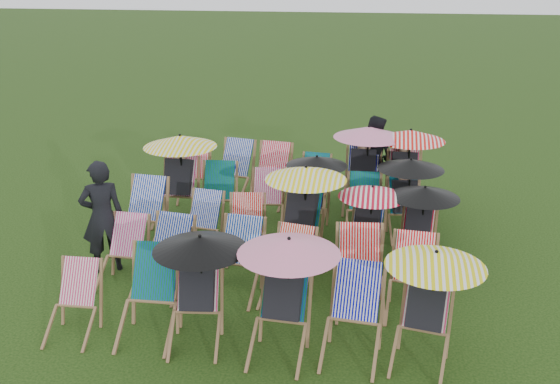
% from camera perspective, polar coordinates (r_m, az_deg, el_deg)
% --- Properties ---
extents(ground, '(100.00, 100.00, 0.00)m').
position_cam_1_polar(ground, '(9.28, -0.51, -6.16)').
color(ground, black).
rests_on(ground, ground).
extents(deckchair_0, '(0.57, 0.78, 0.82)m').
position_cam_1_polar(deckchair_0, '(7.74, -18.45, -9.56)').
color(deckchair_0, olive).
rests_on(deckchair_0, ground).
extents(deckchair_1, '(0.69, 0.95, 1.00)m').
position_cam_1_polar(deckchair_1, '(7.44, -11.90, -9.38)').
color(deckchair_1, olive).
rests_on(deckchair_1, ground).
extents(deckchair_2, '(1.07, 1.15, 1.27)m').
position_cam_1_polar(deckchair_2, '(7.18, -7.59, -8.72)').
color(deckchair_2, olive).
rests_on(deckchair_2, ground).
extents(deckchair_3, '(1.13, 1.18, 1.34)m').
position_cam_1_polar(deckchair_3, '(6.90, 0.25, -9.41)').
color(deckchair_3, olive).
rests_on(deckchair_3, ground).
extents(deckchair_4, '(0.72, 0.95, 0.97)m').
position_cam_1_polar(deckchair_4, '(6.99, 6.71, -11.27)').
color(deckchair_4, olive).
rests_on(deckchair_4, ground).
extents(deckchair_5, '(1.07, 1.14, 1.27)m').
position_cam_1_polar(deckchair_5, '(6.95, 13.25, -10.11)').
color(deckchair_5, olive).
rests_on(deckchair_5, ground).
extents(deckchair_6, '(0.62, 0.84, 0.88)m').
position_cam_1_polar(deckchair_6, '(8.72, -14.25, -5.44)').
color(deckchair_6, olive).
rests_on(deckchair_6, ground).
extents(deckchair_7, '(0.73, 0.94, 0.94)m').
position_cam_1_polar(deckchair_7, '(8.41, -10.54, -5.88)').
color(deckchair_7, olive).
rests_on(deckchair_7, ground).
extents(deckchair_8, '(0.69, 0.92, 0.95)m').
position_cam_1_polar(deckchair_8, '(8.20, -3.99, -6.25)').
color(deckchair_8, olive).
rests_on(deckchair_8, ground).
extents(deckchair_9, '(0.74, 0.92, 0.90)m').
position_cam_1_polar(deckchair_9, '(8.05, 0.72, -6.93)').
color(deckchair_9, olive).
rests_on(deckchair_9, ground).
extents(deckchair_10, '(0.74, 0.96, 0.98)m').
position_cam_1_polar(deckchair_10, '(7.91, 7.33, -7.28)').
color(deckchair_10, olive).
rests_on(deckchair_10, ground).
extents(deckchair_11, '(0.68, 0.90, 0.93)m').
position_cam_1_polar(deckchair_11, '(7.93, 12.02, -7.72)').
color(deckchair_11, olive).
rests_on(deckchair_11, ground).
extents(deckchair_12, '(0.75, 0.99, 1.02)m').
position_cam_1_polar(deckchair_12, '(9.71, -12.69, -2.15)').
color(deckchair_12, olive).
rests_on(deckchair_12, ground).
extents(deckchair_13, '(0.66, 0.85, 0.86)m').
position_cam_1_polar(deckchair_13, '(9.45, -7.33, -2.96)').
color(deckchair_13, olive).
rests_on(deckchair_13, ground).
extents(deckchair_14, '(0.68, 0.88, 0.88)m').
position_cam_1_polar(deckchair_14, '(9.20, -3.10, -3.43)').
color(deckchair_14, olive).
rests_on(deckchair_14, ground).
extents(deckchair_15, '(1.18, 1.25, 1.40)m').
position_cam_1_polar(deckchair_15, '(9.00, 1.86, -1.89)').
color(deckchair_15, olive).
rests_on(deckchair_15, ground).
extents(deckchair_16, '(0.97, 1.03, 1.15)m').
position_cam_1_polar(deckchair_16, '(9.02, 7.95, -2.94)').
color(deckchair_16, olive).
rests_on(deckchair_16, ground).
extents(deckchair_17, '(0.99, 1.05, 1.17)m').
position_cam_1_polar(deckchair_17, '(9.08, 12.57, -3.00)').
color(deckchair_17, olive).
rests_on(deckchair_17, ground).
extents(deckchair_18, '(1.22, 1.27, 1.45)m').
position_cam_1_polar(deckchair_18, '(10.56, -9.38, 1.39)').
color(deckchair_18, olive).
rests_on(deckchair_18, ground).
extents(deckchair_19, '(0.71, 0.94, 0.97)m').
position_cam_1_polar(deckchair_19, '(10.41, -5.80, -0.35)').
color(deckchair_19, olive).
rests_on(deckchair_19, ground).
extents(deckchair_20, '(0.66, 0.87, 0.89)m').
position_cam_1_polar(deckchair_20, '(10.27, -1.23, -0.78)').
color(deckchair_20, olive).
rests_on(deckchair_20, ground).
extents(deckchair_21, '(1.00, 1.06, 1.19)m').
position_cam_1_polar(deckchair_21, '(10.18, 3.00, 0.12)').
color(deckchair_21, olive).
rests_on(deckchair_21, ground).
extents(deckchair_22, '(0.66, 0.88, 0.92)m').
position_cam_1_polar(deckchair_22, '(10.07, 7.72, -1.33)').
color(deckchair_22, olive).
rests_on(deckchair_22, ground).
extents(deckchair_23, '(1.05, 1.13, 1.24)m').
position_cam_1_polar(deckchair_23, '(10.05, 11.55, -0.40)').
color(deckchair_23, olive).
rests_on(deckchair_23, ground).
extents(deckchair_24, '(0.72, 0.91, 0.91)m').
position_cam_1_polar(deckchair_24, '(11.59, -7.86, 1.56)').
color(deckchair_24, olive).
rests_on(deckchair_24, ground).
extents(deckchair_25, '(0.84, 1.05, 1.03)m').
position_cam_1_polar(deckchair_25, '(11.51, -4.49, 1.88)').
color(deckchair_25, olive).
rests_on(deckchair_25, ground).
extents(deckchair_26, '(0.79, 1.02, 1.03)m').
position_cam_1_polar(deckchair_26, '(11.29, -0.96, 1.56)').
color(deckchair_26, olive).
rests_on(deckchair_26, ground).
extents(deckchair_27, '(0.66, 0.86, 0.88)m').
position_cam_1_polar(deckchair_27, '(11.17, 2.99, 0.92)').
color(deckchair_27, olive).
rests_on(deckchair_27, ground).
extents(deckchair_28, '(1.23, 1.27, 1.45)m').
position_cam_1_polar(deckchair_28, '(11.06, 7.70, 2.35)').
color(deckchair_28, olive).
rests_on(deckchair_28, ground).
extents(deckchair_29, '(1.20, 1.25, 1.42)m').
position_cam_1_polar(deckchair_29, '(11.09, 11.42, 2.09)').
color(deckchair_29, olive).
rests_on(deckchair_29, ground).
extents(person_left, '(0.71, 0.63, 1.63)m').
position_cam_1_polar(person_left, '(8.99, -15.94, -2.19)').
color(person_left, black).
rests_on(person_left, ground).
extents(person_rear, '(0.96, 0.91, 1.56)m').
position_cam_1_polar(person_rear, '(11.56, 8.58, 3.16)').
color(person_rear, black).
rests_on(person_rear, ground).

